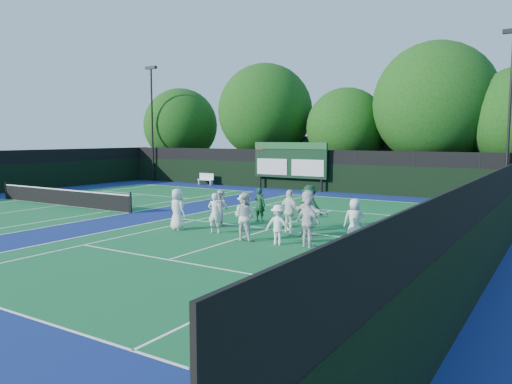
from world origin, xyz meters
The scene contains 32 objects.
ground centered at (0.00, 0.00, 0.00)m, with size 120.00×120.00×0.00m, color #1E390F.
court_apron centered at (-6.00, 1.00, 0.00)m, with size 34.00×32.00×0.01m, color navy.
near_court centered at (0.00, 1.00, 0.01)m, with size 11.05×23.85×0.01m.
left_court centered at (-14.00, 1.00, 0.01)m, with size 11.05×23.85×0.01m.
back_fence centered at (-6.00, 16.00, 1.36)m, with size 34.00×0.08×3.00m.
divider_fence_right centered at (9.00, 1.00, 1.36)m, with size 0.08×32.00×3.00m.
scoreboard centered at (-7.01, 15.59, 2.19)m, with size 6.00×0.21×3.55m.
clubhouse centered at (-2.00, 24.00, 2.00)m, with size 18.00×6.00×4.00m, color #57575B.
light_pole_left centered at (-21.00, 15.70, 6.30)m, with size 1.20×0.30×10.12m.
light_pole_right centered at (7.50, 15.70, 6.30)m, with size 1.20×0.30×10.12m.
tennis_net centered at (-14.00, 1.00, 0.49)m, with size 11.30×0.10×1.10m.
bench centered at (-14.74, 15.37, 0.51)m, with size 1.52×0.47×0.95m.
tree_a centered at (-20.82, 19.58, 4.86)m, with size 6.98×6.98×8.53m.
tree_b centered at (-11.40, 19.58, 5.90)m, with size 8.03×8.03×10.12m.
tree_c centered at (-4.03, 19.58, 4.48)m, with size 6.18×6.18×7.73m.
tree_d centered at (2.57, 19.58, 6.03)m, with size 8.63×8.63×10.57m.
tennis_ball_0 centered at (-2.47, 0.12, 0.03)m, with size 0.07×0.07×0.07m, color #CED118.
tennis_ball_2 centered at (2.05, 0.13, 0.03)m, with size 0.07×0.07×0.07m, color #CED118.
tennis_ball_3 centered at (-4.17, -0.37, 0.03)m, with size 0.07×0.07×0.07m, color #CED118.
tennis_ball_4 centered at (0.00, 1.90, 0.03)m, with size 0.07×0.07×0.07m, color #CED118.
player_front_0 centered at (-3.26, -1.24, 0.88)m, with size 0.86×0.56×1.76m, color silver.
player_front_1 centered at (-1.46, -0.97, 0.83)m, with size 0.61×0.40×1.66m, color silver.
player_front_2 centered at (0.37, -1.54, 0.92)m, with size 0.90×0.70×1.85m, color silver.
player_front_3 centered at (1.82, -1.51, 0.74)m, with size 0.95×0.55×1.48m, color white.
player_front_4 centered at (2.92, -1.26, 0.88)m, with size 1.03×0.43×1.76m, color silver.
player_back_0 centered at (-2.40, 0.68, 0.79)m, with size 0.77×0.60×1.59m, color silver.
player_back_1 centered at (-0.88, 0.29, 0.77)m, with size 0.99×0.57×1.53m, color white.
player_back_2 centered at (1.05, 0.77, 0.89)m, with size 1.04×0.44×1.78m, color white.
player_back_3 centered at (2.10, 0.35, 0.94)m, with size 1.74×0.55×1.87m, color silver.
player_back_4 centered at (3.94, 0.57, 0.82)m, with size 0.80×0.52×1.63m, color silver.
coach_left centered at (-1.48, 2.51, 0.78)m, with size 0.57×0.38×1.57m, color #0F391D.
coach_right centered at (1.28, 2.13, 0.94)m, with size 1.21×0.70×1.87m, color #0D3219.
Camera 1 is at (10.75, -17.09, 3.92)m, focal length 35.00 mm.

